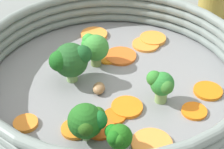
{
  "coord_description": "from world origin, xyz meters",
  "views": [
    {
      "loc": [
        0.3,
        0.27,
        0.34
      ],
      "look_at": [
        0.0,
        0.0,
        0.03
      ],
      "focal_mm": 60.0,
      "sensor_mm": 36.0,
      "label": 1
    }
  ],
  "objects_px": {
    "skillet": "(112,87)",
    "broccoli_floret_3": "(88,121)",
    "carrot_slice_11": "(115,116)",
    "broccoli_floret_1": "(118,137)",
    "carrot_slice_1": "(208,91)",
    "carrot_slice_5": "(146,44)",
    "carrot_slice_8": "(94,34)",
    "carrot_slice_2": "(153,39)",
    "broccoli_floret_0": "(94,47)",
    "carrot_slice_3": "(75,129)",
    "mushroom_piece_0": "(97,87)",
    "carrot_slice_6": "(127,107)",
    "carrot_slice_12": "(109,57)",
    "broccoli_floret_4": "(161,84)",
    "broccoli_floret_2": "(70,60)",
    "carrot_slice_7": "(194,111)",
    "carrot_slice_0": "(152,144)",
    "carrot_slice_9": "(100,129)",
    "carrot_slice_4": "(121,56)",
    "carrot_slice_10": "(26,123)"
  },
  "relations": [
    {
      "from": "broccoli_floret_2",
      "to": "carrot_slice_2",
      "type": "bearing_deg",
      "value": 173.62
    },
    {
      "from": "carrot_slice_1",
      "to": "carrot_slice_6",
      "type": "height_order",
      "value": "same"
    },
    {
      "from": "mushroom_piece_0",
      "to": "broccoli_floret_4",
      "type": "bearing_deg",
      "value": 118.03
    },
    {
      "from": "carrot_slice_12",
      "to": "broccoli_floret_0",
      "type": "distance_m",
      "value": 0.04
    },
    {
      "from": "broccoli_floret_2",
      "to": "broccoli_floret_3",
      "type": "height_order",
      "value": "broccoli_floret_2"
    },
    {
      "from": "carrot_slice_9",
      "to": "mushroom_piece_0",
      "type": "height_order",
      "value": "mushroom_piece_0"
    },
    {
      "from": "carrot_slice_11",
      "to": "mushroom_piece_0",
      "type": "xyz_separation_m",
      "value": [
        -0.02,
        -0.05,
        0.0
      ]
    },
    {
      "from": "carrot_slice_2",
      "to": "broccoli_floret_2",
      "type": "height_order",
      "value": "broccoli_floret_2"
    },
    {
      "from": "carrot_slice_5",
      "to": "carrot_slice_12",
      "type": "bearing_deg",
      "value": -17.08
    },
    {
      "from": "carrot_slice_1",
      "to": "carrot_slice_11",
      "type": "distance_m",
      "value": 0.13
    },
    {
      "from": "carrot_slice_6",
      "to": "carrot_slice_11",
      "type": "bearing_deg",
      "value": -2.78
    },
    {
      "from": "carrot_slice_7",
      "to": "carrot_slice_0",
      "type": "bearing_deg",
      "value": -4.02
    },
    {
      "from": "carrot_slice_1",
      "to": "carrot_slice_10",
      "type": "xyz_separation_m",
      "value": [
        0.2,
        -0.13,
        0.0
      ]
    },
    {
      "from": "carrot_slice_10",
      "to": "broccoli_floret_0",
      "type": "height_order",
      "value": "broccoli_floret_0"
    },
    {
      "from": "carrot_slice_1",
      "to": "broccoli_floret_3",
      "type": "height_order",
      "value": "broccoli_floret_3"
    },
    {
      "from": "carrot_slice_11",
      "to": "broccoli_floret_1",
      "type": "height_order",
      "value": "broccoli_floret_1"
    },
    {
      "from": "carrot_slice_8",
      "to": "carrot_slice_11",
      "type": "bearing_deg",
      "value": 52.13
    },
    {
      "from": "carrot_slice_5",
      "to": "broccoli_floret_2",
      "type": "relative_size",
      "value": 0.74
    },
    {
      "from": "broccoli_floret_2",
      "to": "broccoli_floret_4",
      "type": "distance_m",
      "value": 0.13
    },
    {
      "from": "carrot_slice_6",
      "to": "broccoli_floret_3",
      "type": "xyz_separation_m",
      "value": [
        0.07,
        0.0,
        0.03
      ]
    },
    {
      "from": "carrot_slice_1",
      "to": "carrot_slice_2",
      "type": "bearing_deg",
      "value": -111.94
    },
    {
      "from": "carrot_slice_5",
      "to": "carrot_slice_8",
      "type": "height_order",
      "value": "carrot_slice_8"
    },
    {
      "from": "carrot_slice_11",
      "to": "mushroom_piece_0",
      "type": "height_order",
      "value": "mushroom_piece_0"
    },
    {
      "from": "carrot_slice_5",
      "to": "broccoli_floret_1",
      "type": "xyz_separation_m",
      "value": [
        0.19,
        0.11,
        0.02
      ]
    },
    {
      "from": "carrot_slice_3",
      "to": "broccoli_floret_0",
      "type": "height_order",
      "value": "broccoli_floret_0"
    },
    {
      "from": "broccoli_floret_4",
      "to": "mushroom_piece_0",
      "type": "distance_m",
      "value": 0.09
    },
    {
      "from": "carrot_slice_2",
      "to": "carrot_slice_9",
      "type": "distance_m",
      "value": 0.22
    },
    {
      "from": "carrot_slice_3",
      "to": "carrot_slice_6",
      "type": "distance_m",
      "value": 0.07
    },
    {
      "from": "carrot_slice_12",
      "to": "broccoli_floret_0",
      "type": "height_order",
      "value": "broccoli_floret_0"
    },
    {
      "from": "broccoli_floret_3",
      "to": "mushroom_piece_0",
      "type": "relative_size",
      "value": 2.22
    },
    {
      "from": "broccoli_floret_2",
      "to": "mushroom_piece_0",
      "type": "distance_m",
      "value": 0.05
    },
    {
      "from": "carrot_slice_11",
      "to": "broccoli_floret_4",
      "type": "height_order",
      "value": "broccoli_floret_4"
    },
    {
      "from": "carrot_slice_11",
      "to": "carrot_slice_4",
      "type": "bearing_deg",
      "value": -141.85
    },
    {
      "from": "carrot_slice_0",
      "to": "broccoli_floret_2",
      "type": "distance_m",
      "value": 0.16
    },
    {
      "from": "carrot_slice_7",
      "to": "broccoli_floret_2",
      "type": "relative_size",
      "value": 0.56
    },
    {
      "from": "skillet",
      "to": "broccoli_floret_3",
      "type": "height_order",
      "value": "broccoli_floret_3"
    },
    {
      "from": "carrot_slice_5",
      "to": "broccoli_floret_0",
      "type": "height_order",
      "value": "broccoli_floret_0"
    },
    {
      "from": "carrot_slice_2",
      "to": "broccoli_floret_0",
      "type": "height_order",
      "value": "broccoli_floret_0"
    },
    {
      "from": "carrot_slice_4",
      "to": "mushroom_piece_0",
      "type": "xyz_separation_m",
      "value": [
        0.08,
        0.03,
        0.0
      ]
    },
    {
      "from": "carrot_slice_12",
      "to": "carrot_slice_2",
      "type": "bearing_deg",
      "value": 167.72
    },
    {
      "from": "carrot_slice_2",
      "to": "carrot_slice_12",
      "type": "relative_size",
      "value": 1.16
    },
    {
      "from": "skillet",
      "to": "carrot_slice_1",
      "type": "relative_size",
      "value": 9.17
    },
    {
      "from": "broccoli_floret_0",
      "to": "broccoli_floret_3",
      "type": "xyz_separation_m",
      "value": [
        0.11,
        0.1,
        -0.0
      ]
    },
    {
      "from": "carrot_slice_9",
      "to": "carrot_slice_2",
      "type": "bearing_deg",
      "value": -159.17
    },
    {
      "from": "carrot_slice_5",
      "to": "carrot_slice_11",
      "type": "xyz_separation_m",
      "value": [
        0.15,
        0.07,
        -0.0
      ]
    },
    {
      "from": "carrot_slice_10",
      "to": "broccoli_floret_4",
      "type": "xyz_separation_m",
      "value": [
        -0.14,
        0.09,
        0.03
      ]
    },
    {
      "from": "broccoli_floret_2",
      "to": "carrot_slice_5",
      "type": "bearing_deg",
      "value": 172.15
    },
    {
      "from": "carrot_slice_3",
      "to": "mushroom_piece_0",
      "type": "xyz_separation_m",
      "value": [
        -0.07,
        -0.03,
        0.0
      ]
    },
    {
      "from": "carrot_slice_8",
      "to": "broccoli_floret_4",
      "type": "height_order",
      "value": "broccoli_floret_4"
    },
    {
      "from": "carrot_slice_12",
      "to": "broccoli_floret_2",
      "type": "bearing_deg",
      "value": 0.43
    }
  ]
}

